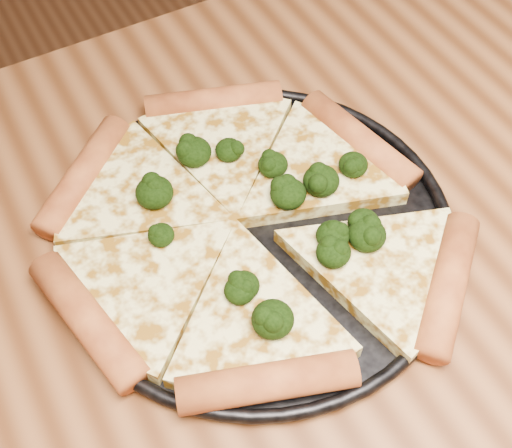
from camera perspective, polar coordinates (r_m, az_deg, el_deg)
dining_table at (r=0.65m, az=14.81°, el=-10.03°), size 1.20×0.90×0.75m
pizza_pan at (r=0.58m, az=0.00°, el=-0.49°), size 0.34×0.34×0.02m
pizza at (r=0.57m, az=-1.12°, el=0.09°), size 0.35×0.36×0.03m
broccoli_florets at (r=0.56m, az=1.69°, el=0.82°), size 0.20×0.21×0.02m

